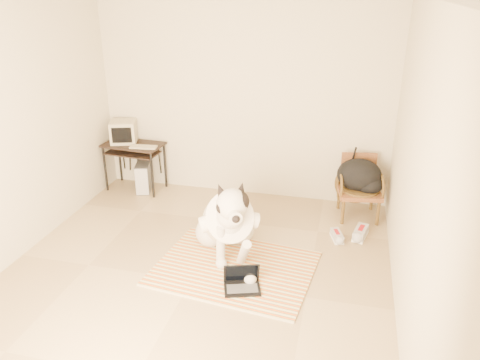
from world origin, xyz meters
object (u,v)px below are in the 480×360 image
(crt_monitor, at_px, (124,132))
(pc_tower, at_px, (144,176))
(backpack, at_px, (361,177))
(rattan_chair, at_px, (359,187))
(laptop, at_px, (242,282))
(computer_desk, at_px, (133,151))
(dog, at_px, (228,222))

(crt_monitor, bearing_deg, pc_tower, -9.68)
(crt_monitor, height_order, backpack, crt_monitor)
(pc_tower, distance_m, rattan_chair, 3.03)
(laptop, bearing_deg, computer_desk, 136.06)
(dog, relative_size, rattan_chair, 1.55)
(crt_monitor, bearing_deg, dog, -36.96)
(rattan_chair, bearing_deg, pc_tower, 178.31)
(laptop, distance_m, computer_desk, 2.92)
(dog, height_order, pc_tower, dog)
(laptop, relative_size, rattan_chair, 0.53)
(pc_tower, relative_size, backpack, 0.82)
(dog, distance_m, crt_monitor, 2.44)
(rattan_chair, distance_m, backpack, 0.16)
(rattan_chair, bearing_deg, backpack, -64.76)
(crt_monitor, height_order, pc_tower, crt_monitor)
(laptop, bearing_deg, rattan_chair, 60.49)
(dog, distance_m, computer_desk, 2.25)
(laptop, relative_size, pc_tower, 0.87)
(backpack, bearing_deg, crt_monitor, 177.26)
(dog, bearing_deg, computer_desk, 141.79)
(computer_desk, relative_size, crt_monitor, 2.02)
(computer_desk, bearing_deg, backpack, -1.91)
(rattan_chair, bearing_deg, crt_monitor, 177.62)
(computer_desk, distance_m, rattan_chair, 3.16)
(computer_desk, bearing_deg, rattan_chair, -1.53)
(pc_tower, height_order, rattan_chair, rattan_chair)
(laptop, distance_m, backpack, 2.23)
(pc_tower, bearing_deg, crt_monitor, 170.32)
(computer_desk, xyz_separation_m, rattan_chair, (3.15, -0.08, -0.20))
(crt_monitor, distance_m, rattan_chair, 3.34)
(laptop, relative_size, backpack, 0.72)
(crt_monitor, bearing_deg, backpack, -2.74)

